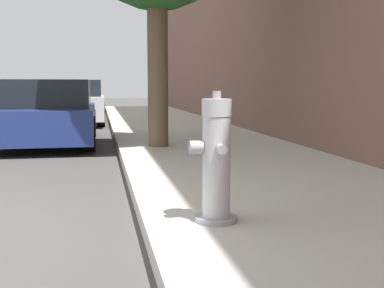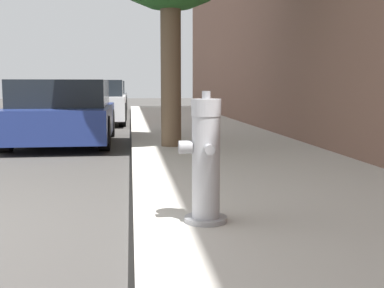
{
  "view_description": "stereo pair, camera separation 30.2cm",
  "coord_description": "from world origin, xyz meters",
  "px_view_note": "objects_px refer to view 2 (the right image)",
  "views": [
    {
      "loc": [
        1.74,
        -3.58,
        1.15
      ],
      "look_at": [
        2.63,
        1.01,
        0.58
      ],
      "focal_mm": 45.0,
      "sensor_mm": 36.0,
      "label": 1
    },
    {
      "loc": [
        2.03,
        -3.62,
        1.15
      ],
      "look_at": [
        2.63,
        1.01,
        0.58
      ],
      "focal_mm": 45.0,
      "sensor_mm": 36.0,
      "label": 2
    }
  ],
  "objects_px": {
    "parked_car_mid": "(96,102)",
    "fire_hydrant": "(206,162)",
    "parked_car_far": "(105,97)",
    "parked_car_near": "(64,113)"
  },
  "relations": [
    {
      "from": "parked_car_mid",
      "to": "fire_hydrant",
      "type": "bearing_deg",
      "value": -82.15
    },
    {
      "from": "parked_car_mid",
      "to": "parked_car_far",
      "type": "xyz_separation_m",
      "value": [
        -0.05,
        6.64,
        0.01
      ]
    },
    {
      "from": "parked_car_near",
      "to": "parked_car_mid",
      "type": "distance_m",
      "value": 5.11
    },
    {
      "from": "parked_car_mid",
      "to": "parked_car_far",
      "type": "height_order",
      "value": "parked_car_far"
    },
    {
      "from": "parked_car_mid",
      "to": "parked_car_far",
      "type": "distance_m",
      "value": 6.64
    },
    {
      "from": "fire_hydrant",
      "to": "parked_car_near",
      "type": "xyz_separation_m",
      "value": [
        -1.85,
        6.29,
        0.02
      ]
    },
    {
      "from": "parked_car_far",
      "to": "parked_car_near",
      "type": "bearing_deg",
      "value": -91.11
    },
    {
      "from": "parked_car_far",
      "to": "parked_car_mid",
      "type": "bearing_deg",
      "value": -89.53
    },
    {
      "from": "parked_car_near",
      "to": "parked_car_far",
      "type": "height_order",
      "value": "parked_car_far"
    },
    {
      "from": "parked_car_mid",
      "to": "parked_car_far",
      "type": "bearing_deg",
      "value": 90.47
    }
  ]
}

